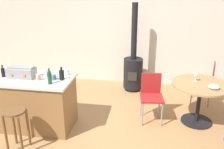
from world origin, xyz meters
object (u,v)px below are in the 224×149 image
Objects in this scene: folding_chair_left at (206,80)px; bottle_2 at (3,72)px; wooden_stool at (16,122)px; bottle_0 at (50,78)px; dining_table at (200,93)px; folding_chair_near at (151,94)px; bottle_1 at (62,75)px; wine_glass at (196,75)px; kitchen_island at (32,102)px; cup_2 at (67,72)px; cup_3 at (54,77)px; cup_1 at (38,77)px; serving_bowl at (214,87)px; toolbox at (22,72)px; cup_0 at (5,71)px; wood_stove at (133,69)px; cup_4 at (49,74)px.

bottle_2 is at bearing -158.64° from folding_chair_left.
wooden_stool is 2.54× the size of bottle_0.
dining_table is 4.95× the size of bottle_2.
wooden_stool is 0.76× the size of folding_chair_near.
bottle_1 is 2.32m from wine_glass.
kitchen_island is 0.81m from cup_2.
bottle_2 is at bearing -177.73° from bottle_1.
wooden_stool is 0.89m from cup_3.
bottle_2 is 0.65m from cup_1.
bottle_2 is 1.62× the size of cup_3.
wine_glass is 0.39m from serving_bowl.
cup_3 is 2.45m from wine_glass.
toolbox is 0.43m from cup_0.
folding_chair_left is (1.09, 0.83, 0.02)m from folding_chair_near.
toolbox is 2.99m from wine_glass.
bottle_1 is 1.01m from bottle_2.
bottle_2 is at bearing -166.32° from cup_2.
wood_stove is (1.51, 2.52, 0.04)m from wooden_stool.
bottle_0 reaches higher than dining_table.
folding_chair_near is 1.83m from cup_4.
cup_3 is at bearing -160.97° from folding_chair_near.
cup_0 is at bearing -172.97° from dining_table.
folding_chair_left is 2.93m from bottle_1.
dining_table is 8.82× the size of cup_4.
cup_3 is (0.56, -0.01, -0.05)m from toolbox.
cup_4 is at bearing -167.24° from wine_glass.
wine_glass reaches higher than folding_chair_left.
folding_chair_near is 7.32× the size of cup_2.
wine_glass is at bearing 16.44° from cup_3.
bottle_1 is 0.28m from cup_4.
bottle_1 reaches higher than serving_bowl.
bottle_1 is (0.69, 0.02, -0.01)m from toolbox.
cup_0 is (-0.08, 0.18, -0.04)m from bottle_2.
folding_chair_near is 3.34× the size of bottle_0.
wood_stove is 2.39m from bottle_0.
cup_2 is 0.66× the size of serving_bowl.
wooden_stool is 3.05m from wine_glass.
toolbox is 1.71× the size of bottle_0.
wooden_stool is 2.94m from wood_stove.
serving_bowl is (2.58, 0.58, -0.21)m from bottle_0.
bottle_1 is at bearing -119.28° from wood_stove.
serving_bowl is at bearing -45.43° from wood_stove.
cup_2 is at bearing 38.21° from cup_1.
wood_stove is 2.80m from bottle_2.
cup_4 is 0.63× the size of serving_bowl.
toolbox reaches higher than kitchen_island.
dining_table is 1.14× the size of folding_chair_left.
cup_4 is at bearing -174.48° from serving_bowl.
wooden_stool is 0.75× the size of folding_chair_left.
cup_0 is (-0.97, 0.35, -0.06)m from bottle_0.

